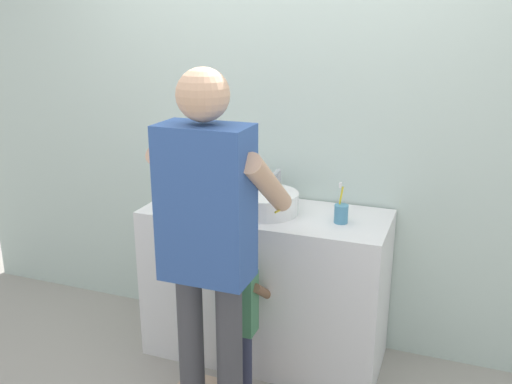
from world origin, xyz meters
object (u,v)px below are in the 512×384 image
Objects in this scene: toothbrush_cup at (341,213)px; soap_bottle at (214,191)px; adult_parent at (208,226)px; child_toddler at (238,310)px.

toothbrush_cup is 1.25× the size of soap_bottle.
soap_bottle is 0.75m from adult_parent.
adult_parent is at bearing -126.15° from toothbrush_cup.
toothbrush_cup is 0.70m from child_toddler.
soap_bottle is at bearing 112.74° from adult_parent.
toothbrush_cup is at bearing 53.85° from adult_parent.
toothbrush_cup is at bearing -5.75° from soap_bottle.
soap_bottle is at bearing 125.77° from child_toddler.
adult_parent is (-0.45, -0.61, 0.09)m from toothbrush_cup.
soap_bottle is 0.10× the size of adult_parent.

